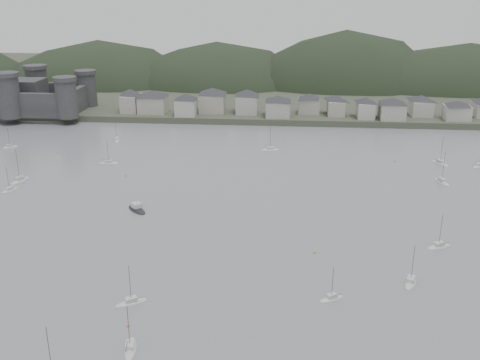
{
  "coord_description": "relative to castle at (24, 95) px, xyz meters",
  "views": [
    {
      "loc": [
        14.06,
        -88.31,
        64.78
      ],
      "look_at": [
        0.0,
        75.0,
        6.0
      ],
      "focal_mm": 41.07,
      "sensor_mm": 36.0,
      "label": 1
    }
  ],
  "objects": [
    {
      "name": "castle",
      "position": [
        0.0,
        0.0,
        0.0
      ],
      "size": [
        66.0,
        43.0,
        20.0
      ],
      "color": "#2E2E30",
      "rests_on": "far_shore_land"
    },
    {
      "name": "sailboat_lead",
      "position": [
        102.04,
        -168.51,
        -10.78
      ],
      "size": [
        7.3,
        5.64,
        9.79
      ],
      "rotation": [
        0.0,
        0.0,
        5.25
      ],
      "color": "beige",
      "rests_on": "ground"
    },
    {
      "name": "moored_fleet",
      "position": [
        101.25,
        -120.42,
        -10.79
      ],
      "size": [
        240.25,
        165.29,
        12.39
      ],
      "color": "beige",
      "rests_on": "ground"
    },
    {
      "name": "far_shore_land",
      "position": [
        120.0,
        115.2,
        -9.46
      ],
      "size": [
        900.0,
        250.0,
        3.0
      ],
      "primitive_type": "cube",
      "color": "#383D2D",
      "rests_on": "ground"
    },
    {
      "name": "forested_ridge",
      "position": [
        124.83,
        89.6,
        -22.25
      ],
      "size": [
        851.55,
        103.94,
        102.57
      ],
      "color": "black",
      "rests_on": "ground"
    },
    {
      "name": "mooring_buoys",
      "position": [
        126.37,
        -109.31,
        -10.81
      ],
      "size": [
        174.92,
        115.5,
        0.7
      ],
      "color": "#BF863F",
      "rests_on": "ground"
    },
    {
      "name": "motor_launch_far",
      "position": [
        89.7,
        -117.97,
        -10.68
      ],
      "size": [
        8.44,
        8.85,
        4.13
      ],
      "rotation": [
        0.0,
        0.0,
        3.88
      ],
      "color": "black",
      "rests_on": "ground"
    },
    {
      "name": "waterfront_town",
      "position": [
        170.59,
        3.54,
        -2.3
      ],
      "size": [
        451.48,
        28.46,
        12.92
      ],
      "color": "gray",
      "rests_on": "far_shore_land"
    },
    {
      "name": "ground",
      "position": [
        120.0,
        -179.8,
        -10.96
      ],
      "size": [
        900.0,
        900.0,
        0.0
      ],
      "primitive_type": "plane",
      "color": "slate",
      "rests_on": "ground"
    }
  ]
}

